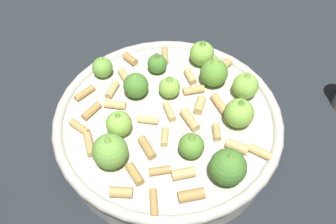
{
  "coord_description": "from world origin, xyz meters",
  "views": [
    {
      "loc": [
        0.1,
        -0.29,
        0.43
      ],
      "look_at": [
        0.0,
        0.0,
        0.06
      ],
      "focal_mm": 39.26,
      "sensor_mm": 36.0,
      "label": 1
    }
  ],
  "objects": [
    {
      "name": "cooking_pan",
      "position": [
        0.0,
        0.0,
        0.04
      ],
      "size": [
        0.3,
        0.3,
        0.1
      ],
      "color": "beige",
      "rests_on": "ground"
    },
    {
      "name": "ground_plane",
      "position": [
        0.0,
        0.0,
        0.0
      ],
      "size": [
        2.4,
        2.4,
        0.0
      ],
      "primitive_type": "plane",
      "color": "#23282D"
    }
  ]
}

